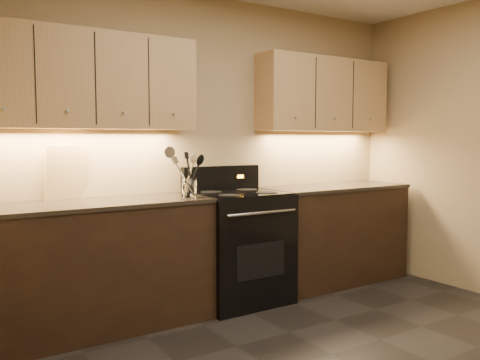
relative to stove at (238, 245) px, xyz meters
name	(u,v)px	position (x,y,z in m)	size (l,w,h in m)	color
wall_back	(211,148)	(-0.08, 0.32, 0.82)	(4.00, 0.04, 2.60)	tan
counter_left	(100,265)	(-1.18, 0.02, -0.01)	(1.62, 0.62, 0.93)	black
counter_right	(333,233)	(1.10, 0.02, -0.01)	(1.46, 0.62, 0.93)	black
stove	(238,245)	(0.00, 0.00, 0.00)	(0.76, 0.68, 1.14)	black
upper_cab_left	(89,81)	(-1.18, 0.17, 1.32)	(1.60, 0.30, 0.70)	tan
upper_cab_right	(324,95)	(1.10, 0.17, 1.32)	(1.44, 0.30, 0.70)	tan
outlet_plate	(59,174)	(-1.38, 0.31, 0.64)	(0.09, 0.01, 0.12)	#B2B5BA
utensil_crock	(189,188)	(-0.50, -0.08, 0.52)	(0.14, 0.14, 0.15)	white
cutting_board	(67,172)	(-1.33, 0.28, 0.65)	(0.32, 0.02, 0.41)	tan
wooden_spoon	(185,174)	(-0.53, -0.08, 0.63)	(0.06, 0.06, 0.33)	tan
black_spoon	(188,174)	(-0.50, -0.06, 0.63)	(0.06, 0.06, 0.33)	black
black_turner	(193,172)	(-0.48, -0.11, 0.64)	(0.08, 0.08, 0.35)	black
steel_spatula	(190,173)	(-0.48, -0.06, 0.63)	(0.08, 0.08, 0.33)	silver
steel_skimmer	(193,169)	(-0.47, -0.10, 0.67)	(0.09, 0.09, 0.40)	silver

